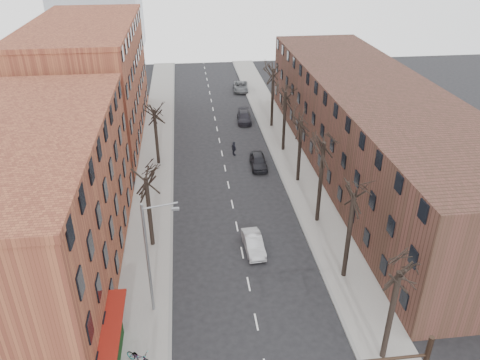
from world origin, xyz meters
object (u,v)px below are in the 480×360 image
object	(u,v)px
parked_car_mid	(244,117)
bicycle	(139,357)
parked_car_near	(258,161)
silver_sedan	(253,244)

from	to	relation	value
parked_car_mid	bicycle	bearing A→B (deg)	-102.33
parked_car_near	silver_sedan	bearing A→B (deg)	-98.11
parked_car_near	parked_car_mid	world-z (taller)	parked_car_near
bicycle	parked_car_near	bearing A→B (deg)	9.27
parked_car_mid	bicycle	distance (m)	42.60
parked_car_near	parked_car_mid	distance (m)	14.40
parked_car_near	parked_car_mid	size ratio (longest dim) A/B	0.95
parked_car_near	bicycle	bearing A→B (deg)	-111.61
silver_sedan	parked_car_near	world-z (taller)	parked_car_near
parked_car_near	bicycle	distance (m)	28.97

